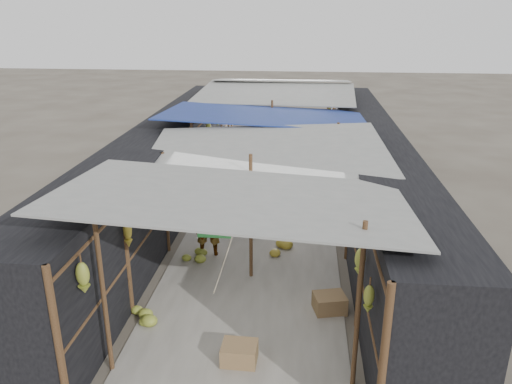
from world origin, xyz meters
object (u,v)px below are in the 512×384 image
(vendor_elderly, at_px, (207,219))
(shopper_blue, at_px, (253,201))
(crate_near, at_px, (239,354))
(black_basin, at_px, (315,192))
(vendor_seated, at_px, (324,154))

(vendor_elderly, bearing_deg, shopper_blue, -130.80)
(crate_near, bearing_deg, vendor_elderly, 109.82)
(black_basin, xyz_separation_m, shopper_blue, (-1.55, -2.91, 0.78))
(crate_near, distance_m, vendor_seated, 10.75)
(crate_near, bearing_deg, vendor_seated, 83.15)
(black_basin, bearing_deg, crate_near, -99.43)
(vendor_elderly, xyz_separation_m, shopper_blue, (0.87, 1.18, -0.00))
(crate_near, height_order, vendor_elderly, vendor_elderly)
(shopper_blue, bearing_deg, vendor_seated, 63.68)
(shopper_blue, relative_size, vendor_seated, 2.08)
(black_basin, xyz_separation_m, vendor_seated, (0.33, 3.01, 0.33))
(vendor_seated, bearing_deg, vendor_elderly, -21.82)
(shopper_blue, bearing_deg, crate_near, -95.29)
(vendor_elderly, distance_m, vendor_seated, 7.63)
(vendor_elderly, bearing_deg, black_basin, -124.99)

